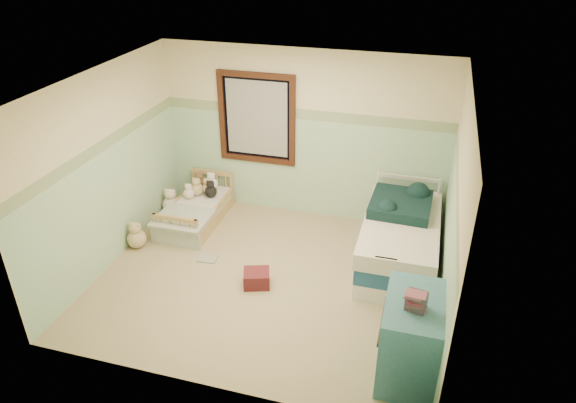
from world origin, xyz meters
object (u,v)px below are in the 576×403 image
(plush_floor_cream, at_px, (171,205))
(dresser, at_px, (411,338))
(plush_floor_tan, at_px, (137,239))
(floor_book, at_px, (207,259))
(toddler_bed_frame, at_px, (197,217))
(red_pillow, at_px, (257,278))
(twin_bed_frame, at_px, (398,257))

(plush_floor_cream, relative_size, dresser, 0.31)
(plush_floor_tan, distance_m, floor_book, 1.06)
(plush_floor_cream, relative_size, plush_floor_tan, 1.03)
(toddler_bed_frame, xyz_separation_m, dresser, (3.26, -2.13, 0.35))
(plush_floor_tan, bearing_deg, red_pillow, -10.85)
(toddler_bed_frame, relative_size, plush_floor_cream, 5.03)
(toddler_bed_frame, relative_size, twin_bed_frame, 0.76)
(toddler_bed_frame, xyz_separation_m, twin_bed_frame, (2.99, -0.28, 0.02))
(twin_bed_frame, height_order, dresser, dresser)
(plush_floor_tan, xyz_separation_m, floor_book, (1.05, -0.02, -0.12))
(floor_book, bearing_deg, red_pillow, -27.19)
(dresser, xyz_separation_m, red_pillow, (-1.90, 0.92, -0.34))
(toddler_bed_frame, distance_m, dresser, 3.91)
(toddler_bed_frame, relative_size, floor_book, 5.49)
(plush_floor_tan, distance_m, twin_bed_frame, 3.55)
(plush_floor_tan, bearing_deg, floor_book, -0.92)
(toddler_bed_frame, height_order, red_pillow, red_pillow)
(plush_floor_cream, bearing_deg, floor_book, -44.67)
(plush_floor_cream, relative_size, red_pillow, 0.86)
(red_pillow, bearing_deg, plush_floor_tan, 169.15)
(plush_floor_cream, height_order, twin_bed_frame, plush_floor_cream)
(plush_floor_tan, relative_size, dresser, 0.30)
(plush_floor_cream, xyz_separation_m, plush_floor_tan, (-0.02, -1.00, -0.00))
(twin_bed_frame, relative_size, dresser, 2.04)
(plush_floor_cream, height_order, dresser, dresser)
(plush_floor_cream, distance_m, plush_floor_tan, 1.00)
(toddler_bed_frame, height_order, plush_floor_tan, plush_floor_tan)
(dresser, bearing_deg, red_pillow, 154.13)
(floor_book, bearing_deg, toddler_bed_frame, 117.54)
(toddler_bed_frame, height_order, twin_bed_frame, twin_bed_frame)
(plush_floor_tan, bearing_deg, dresser, -18.77)
(red_pillow, distance_m, floor_book, 0.89)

